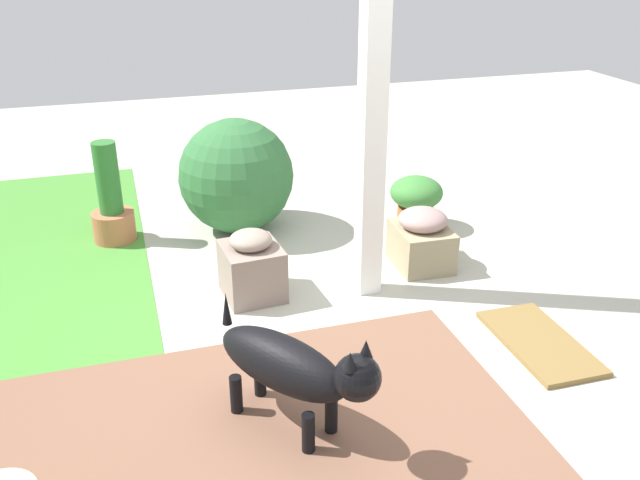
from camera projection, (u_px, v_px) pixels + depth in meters
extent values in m
plane|color=#B2B1A0|center=(352.00, 333.00, 3.73)|extent=(12.00, 12.00, 0.00)
cube|color=brown|center=(261.00, 461.00, 2.82)|extent=(1.80, 2.40, 0.02)
cube|color=white|center=(373.00, 94.00, 3.67)|extent=(0.13, 0.13, 2.39)
cube|color=gray|center=(421.00, 246.00, 4.42)|extent=(0.43, 0.35, 0.27)
ellipsoid|color=gray|center=(423.00, 219.00, 4.34)|extent=(0.31, 0.31, 0.14)
cube|color=gray|center=(252.00, 271.00, 4.04)|extent=(0.39, 0.36, 0.32)
ellipsoid|color=gray|center=(251.00, 240.00, 3.96)|extent=(0.25, 0.25, 0.11)
sphere|color=#2F6736|center=(236.00, 176.00, 4.84)|extent=(0.81, 0.81, 0.81)
cylinder|color=#A8592E|center=(415.00, 216.00, 5.00)|extent=(0.26, 0.26, 0.17)
ellipsoid|color=#3B7C36|center=(416.00, 192.00, 4.92)|extent=(0.38, 0.38, 0.23)
cylinder|color=#B46644|center=(114.00, 226.00, 4.79)|extent=(0.29, 0.29, 0.21)
cylinder|color=#2D6C2E|center=(108.00, 178.00, 4.64)|extent=(0.16, 0.16, 0.50)
ellipsoid|color=black|center=(282.00, 363.00, 2.91)|extent=(0.68, 0.57, 0.25)
sphere|color=black|center=(357.00, 378.00, 2.65)|extent=(0.19, 0.19, 0.19)
cone|color=black|center=(366.00, 349.00, 2.64)|extent=(0.06, 0.06, 0.08)
cone|color=black|center=(350.00, 361.00, 2.57)|extent=(0.06, 0.06, 0.08)
cylinder|color=black|center=(331.00, 415.00, 2.94)|extent=(0.06, 0.06, 0.20)
cylinder|color=black|center=(308.00, 434.00, 2.83)|extent=(0.06, 0.06, 0.20)
cylinder|color=black|center=(260.00, 379.00, 3.18)|extent=(0.06, 0.06, 0.20)
cylinder|color=black|center=(236.00, 396.00, 3.06)|extent=(0.06, 0.06, 0.20)
cone|color=black|center=(226.00, 308.00, 3.03)|extent=(0.04, 0.04, 0.16)
cube|color=olive|center=(540.00, 342.00, 3.61)|extent=(0.72, 0.38, 0.03)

